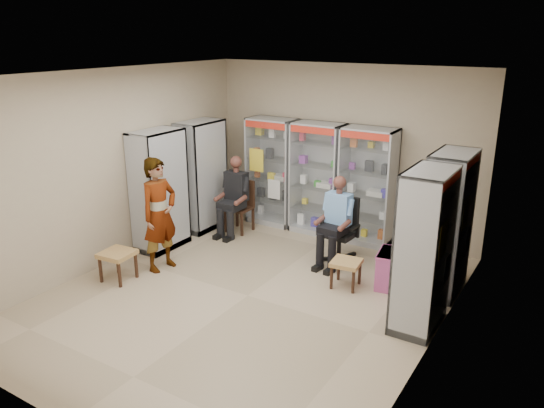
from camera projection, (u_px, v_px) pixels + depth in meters
The scene contains 18 objects.
floor at pixel (248, 296), 7.38m from camera, with size 6.00×6.00×0.00m, color tan.
room_shell at pixel (246, 158), 6.76m from camera, with size 5.02×6.02×3.01m.
cabinet_back_left at pixel (272, 172), 9.92m from camera, with size 0.90×0.50×2.00m, color #A9ADB1.
cabinet_back_mid at pixel (317, 179), 9.44m from camera, with size 0.90×0.50×2.00m, color #A3A7AA.
cabinet_back_right at pixel (367, 187), 8.97m from camera, with size 0.90×0.50×2.00m, color #B8BAC0.
cabinet_right_far at pixel (447, 224), 7.24m from camera, with size 0.50×0.90×2.00m, color #BBBDC3.
cabinet_right_near at pixel (424, 251), 6.35m from camera, with size 0.50×0.90×2.00m, color #ADB0B5.
cabinet_left_far at pixel (202, 176), 9.64m from camera, with size 0.50×0.90×2.00m, color #B2B4BA.
cabinet_left_near at pixel (159, 191), 8.75m from camera, with size 0.50×0.90×2.00m, color #ABAEB3.
wooden_chair at pixel (239, 207), 9.62m from camera, with size 0.42×0.42×0.94m, color #311F13.
seated_customer at pixel (237, 197), 9.52m from camera, with size 0.44×0.60×1.34m, color black, non-canonical shape.
office_chair at pixel (340, 231), 8.32m from camera, with size 0.57×0.57×1.05m, color black.
seated_shopkeeper at pixel (339, 223), 8.23m from camera, with size 0.44×0.61×1.34m, color #74BAE5, non-canonical shape.
pink_trunk at pixel (398, 270), 7.54m from camera, with size 0.55×0.53×0.53m, color #AD457F.
tea_glass at pixel (404, 250), 7.44m from camera, with size 0.07×0.07×0.11m, color #632108.
woven_stool_a at pixel (346, 274), 7.59m from camera, with size 0.40×0.40×0.40m, color #AF7E4A.
woven_stool_b at pixel (118, 266), 7.79m from camera, with size 0.45×0.45×0.45m, color #A68746.
standing_man at pixel (159, 215), 7.98m from camera, with size 0.64×0.42×1.75m, color gray.
Camera 1 is at (3.78, -5.44, 3.50)m, focal length 35.00 mm.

